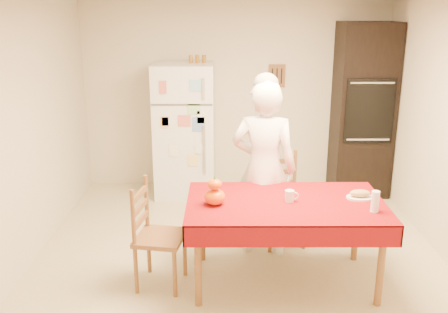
{
  "coord_description": "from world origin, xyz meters",
  "views": [
    {
      "loc": [
        -0.15,
        -4.35,
        2.36
      ],
      "look_at": [
        -0.15,
        0.2,
        1.0
      ],
      "focal_mm": 40.0,
      "sensor_mm": 36.0,
      "label": 1
    }
  ],
  "objects_px": {
    "chair_left": "(153,231)",
    "wine_glass": "(375,201)",
    "chair_far": "(281,195)",
    "coffee_mug": "(289,196)",
    "dining_table": "(285,209)",
    "seated_woman": "(264,169)",
    "oven_cabinet": "(363,110)",
    "bread_plate": "(360,198)",
    "refrigerator": "(185,130)",
    "pumpkin_lower": "(215,197)"
  },
  "relations": [
    {
      "from": "dining_table",
      "to": "wine_glass",
      "type": "xyz_separation_m",
      "value": [
        0.7,
        -0.22,
        0.16
      ]
    },
    {
      "from": "refrigerator",
      "to": "coffee_mug",
      "type": "relative_size",
      "value": 17.0
    },
    {
      "from": "bread_plate",
      "to": "coffee_mug",
      "type": "bearing_deg",
      "value": -174.01
    },
    {
      "from": "oven_cabinet",
      "to": "wine_glass",
      "type": "height_order",
      "value": "oven_cabinet"
    },
    {
      "from": "refrigerator",
      "to": "coffee_mug",
      "type": "distance_m",
      "value": 2.47
    },
    {
      "from": "seated_woman",
      "to": "wine_glass",
      "type": "relative_size",
      "value": 9.86
    },
    {
      "from": "refrigerator",
      "to": "dining_table",
      "type": "distance_m",
      "value": 2.46
    },
    {
      "from": "chair_left",
      "to": "pumpkin_lower",
      "type": "relative_size",
      "value": 5.28
    },
    {
      "from": "pumpkin_lower",
      "to": "bread_plate",
      "type": "relative_size",
      "value": 0.75
    },
    {
      "from": "oven_cabinet",
      "to": "pumpkin_lower",
      "type": "relative_size",
      "value": 12.22
    },
    {
      "from": "chair_left",
      "to": "wine_glass",
      "type": "xyz_separation_m",
      "value": [
        1.85,
        -0.17,
        0.34
      ]
    },
    {
      "from": "oven_cabinet",
      "to": "seated_woman",
      "type": "relative_size",
      "value": 1.27
    },
    {
      "from": "oven_cabinet",
      "to": "pumpkin_lower",
      "type": "height_order",
      "value": "oven_cabinet"
    },
    {
      "from": "dining_table",
      "to": "seated_woman",
      "type": "height_order",
      "value": "seated_woman"
    },
    {
      "from": "chair_left",
      "to": "bread_plate",
      "type": "distance_m",
      "value": 1.83
    },
    {
      "from": "coffee_mug",
      "to": "bread_plate",
      "type": "distance_m",
      "value": 0.63
    },
    {
      "from": "chair_left",
      "to": "bread_plate",
      "type": "xyz_separation_m",
      "value": [
        1.8,
        0.12,
        0.26
      ]
    },
    {
      "from": "oven_cabinet",
      "to": "dining_table",
      "type": "xyz_separation_m",
      "value": [
        -1.25,
        -2.28,
        -0.41
      ]
    },
    {
      "from": "wine_glass",
      "to": "chair_far",
      "type": "bearing_deg",
      "value": 121.85
    },
    {
      "from": "oven_cabinet",
      "to": "chair_far",
      "type": "height_order",
      "value": "oven_cabinet"
    },
    {
      "from": "dining_table",
      "to": "chair_left",
      "type": "distance_m",
      "value": 1.16
    },
    {
      "from": "coffee_mug",
      "to": "oven_cabinet",
      "type": "bearing_deg",
      "value": 61.88
    },
    {
      "from": "refrigerator",
      "to": "pumpkin_lower",
      "type": "distance_m",
      "value": 2.33
    },
    {
      "from": "seated_woman",
      "to": "bread_plate",
      "type": "distance_m",
      "value": 0.95
    },
    {
      "from": "oven_cabinet",
      "to": "bread_plate",
      "type": "distance_m",
      "value": 2.31
    },
    {
      "from": "refrigerator",
      "to": "wine_glass",
      "type": "xyz_separation_m",
      "value": [
        1.73,
        -2.45,
        -0.0
      ]
    },
    {
      "from": "chair_far",
      "to": "bread_plate",
      "type": "height_order",
      "value": "chair_far"
    },
    {
      "from": "wine_glass",
      "to": "seated_woman",
      "type": "bearing_deg",
      "value": 136.64
    },
    {
      "from": "dining_table",
      "to": "wine_glass",
      "type": "relative_size",
      "value": 9.66
    },
    {
      "from": "bread_plate",
      "to": "chair_left",
      "type": "bearing_deg",
      "value": -176.27
    },
    {
      "from": "seated_woman",
      "to": "coffee_mug",
      "type": "xyz_separation_m",
      "value": [
        0.18,
        -0.58,
        -0.06
      ]
    },
    {
      "from": "seated_woman",
      "to": "coffee_mug",
      "type": "relative_size",
      "value": 17.35
    },
    {
      "from": "chair_far",
      "to": "chair_left",
      "type": "xyz_separation_m",
      "value": [
        -1.21,
        -0.86,
        0.0
      ]
    },
    {
      "from": "refrigerator",
      "to": "chair_left",
      "type": "distance_m",
      "value": 2.31
    },
    {
      "from": "chair_left",
      "to": "coffee_mug",
      "type": "height_order",
      "value": "chair_left"
    },
    {
      "from": "dining_table",
      "to": "wine_glass",
      "type": "bearing_deg",
      "value": -17.14
    },
    {
      "from": "oven_cabinet",
      "to": "chair_left",
      "type": "xyz_separation_m",
      "value": [
        -2.39,
        -2.33,
        -0.59
      ]
    },
    {
      "from": "dining_table",
      "to": "bread_plate",
      "type": "relative_size",
      "value": 7.08
    },
    {
      "from": "dining_table",
      "to": "seated_woman",
      "type": "xyz_separation_m",
      "value": [
        -0.14,
        0.58,
        0.17
      ]
    },
    {
      "from": "oven_cabinet",
      "to": "dining_table",
      "type": "distance_m",
      "value": 2.63
    },
    {
      "from": "wine_glass",
      "to": "coffee_mug",
      "type": "bearing_deg",
      "value": 161.66
    },
    {
      "from": "chair_far",
      "to": "seated_woman",
      "type": "height_order",
      "value": "seated_woman"
    },
    {
      "from": "chair_far",
      "to": "coffee_mug",
      "type": "distance_m",
      "value": 0.87
    },
    {
      "from": "dining_table",
      "to": "chair_left",
      "type": "relative_size",
      "value": 1.79
    },
    {
      "from": "refrigerator",
      "to": "wine_glass",
      "type": "bearing_deg",
      "value": -54.72
    },
    {
      "from": "wine_glass",
      "to": "bread_plate",
      "type": "distance_m",
      "value": 0.3
    },
    {
      "from": "pumpkin_lower",
      "to": "coffee_mug",
      "type": "bearing_deg",
      "value": 5.77
    },
    {
      "from": "chair_left",
      "to": "wine_glass",
      "type": "bearing_deg",
      "value": -85.82
    },
    {
      "from": "seated_woman",
      "to": "chair_far",
      "type": "bearing_deg",
      "value": -119.39
    },
    {
      "from": "oven_cabinet",
      "to": "coffee_mug",
      "type": "bearing_deg",
      "value": -118.12
    }
  ]
}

